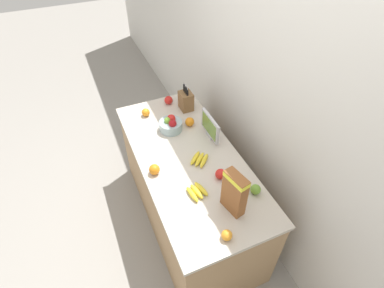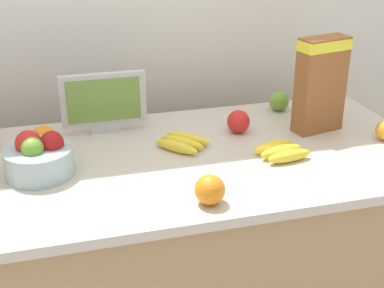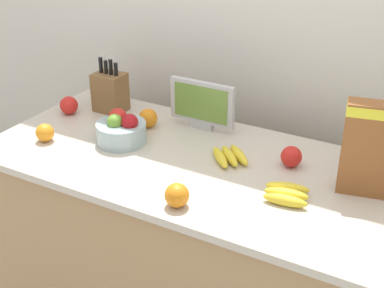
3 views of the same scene
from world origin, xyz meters
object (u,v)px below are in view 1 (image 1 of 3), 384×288
banana_bunch_right (197,192)px  apple_by_knife_block (169,100)px  fruit_bowl (171,125)px  orange_front_center (146,112)px  orange_front_right (227,235)px  apple_rightmost (221,174)px  banana_bunch_left (200,159)px  small_monitor (210,127)px  orange_mid_left (154,169)px  cereal_box (235,192)px  knife_block (186,101)px  orange_mid_right (190,122)px  apple_rear (255,189)px

banana_bunch_right → apple_by_knife_block: (-1.12, 0.20, 0.02)m
fruit_bowl → orange_front_center: (-0.28, -0.15, -0.02)m
orange_front_center → fruit_bowl: bearing=27.5°
apple_by_knife_block → fruit_bowl: bearing=-17.2°
fruit_bowl → banana_bunch_right: size_ratio=1.16×
apple_by_knife_block → orange_front_right: (1.52, -0.17, -0.01)m
apple_rightmost → orange_front_right: (0.46, -0.20, -0.00)m
banana_bunch_left → small_monitor: bearing=138.8°
orange_front_right → orange_mid_left: (-0.70, -0.25, 0.01)m
fruit_bowl → cereal_box: bearing=5.6°
knife_block → banana_bunch_left: bearing=-13.8°
small_monitor → orange_front_center: 0.66m
apple_by_knife_block → orange_mid_right: same height
banana_bunch_left → fruit_bowl: bearing=-170.9°
small_monitor → orange_front_right: (0.91, -0.32, -0.08)m
knife_block → orange_mid_left: size_ratio=3.38×
apple_rear → orange_mid_left: bearing=-127.6°
apple_by_knife_block → orange_mid_left: 0.92m
small_monitor → apple_by_knife_block: bearing=-165.5°
fruit_bowl → orange_mid_left: (0.44, -0.30, -0.01)m
knife_block → banana_bunch_right: size_ratio=1.60×
apple_rightmost → orange_front_center: bearing=-163.1°
banana_bunch_right → apple_rightmost: (-0.06, 0.22, 0.02)m
banana_bunch_right → apple_by_knife_block: size_ratio=2.12×
knife_block → orange_mid_right: size_ratio=3.40×
small_monitor → apple_rightmost: 0.48m
apple_by_knife_block → orange_mid_right: 0.40m
banana_bunch_left → apple_rear: 0.51m
small_monitor → apple_rear: size_ratio=3.88×
apple_rightmost → orange_front_center: (-0.96, -0.29, -0.00)m
orange_mid_right → cereal_box: bearing=-5.0°
fruit_bowl → knife_block: bearing=134.0°
knife_block → orange_front_right: knife_block is taller
orange_mid_left → apple_rightmost: bearing=61.5°
cereal_box → apple_rightmost: 0.31m
apple_rightmost → orange_front_right: size_ratio=1.14×
small_monitor → orange_mid_left: 0.61m
fruit_bowl → apple_rear: (0.91, 0.31, -0.02)m
apple_rear → orange_front_right: (0.24, -0.36, -0.00)m
orange_mid_left → orange_front_center: orange_mid_left is taller
fruit_bowl → orange_front_right: bearing=-2.5°
banana_bunch_left → apple_rear: (0.45, 0.24, 0.02)m
orange_front_center → orange_mid_right: (0.30, 0.32, 0.00)m
banana_bunch_right → orange_front_right: size_ratio=2.47×
orange_front_right → orange_mid_right: size_ratio=0.86×
apple_by_knife_block → orange_front_right: bearing=-6.3°
banana_bunch_left → orange_mid_left: size_ratio=2.35×
orange_front_center → cereal_box: bearing=11.0°
cereal_box → orange_mid_left: 0.66m
knife_block → cereal_box: cereal_box is taller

